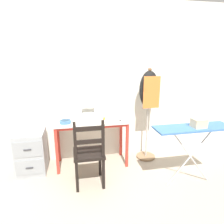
% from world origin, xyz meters
% --- Properties ---
extents(ground_plane, '(14.00, 14.00, 0.00)m').
position_xyz_m(ground_plane, '(0.00, 0.00, 0.00)').
color(ground_plane, tan).
extents(wall_back, '(10.00, 0.05, 2.55)m').
position_xyz_m(wall_back, '(0.00, 0.54, 1.27)').
color(wall_back, silver).
rests_on(wall_back, ground_plane).
extents(sewing_table, '(1.13, 0.47, 0.74)m').
position_xyz_m(sewing_table, '(0.00, 0.22, 0.64)').
color(sewing_table, silver).
rests_on(sewing_table, ground_plane).
extents(sewing_machine, '(0.34, 0.15, 0.29)m').
position_xyz_m(sewing_machine, '(0.01, 0.35, 0.87)').
color(sewing_machine, white).
rests_on(sewing_machine, sewing_table).
extents(fabric_bowl, '(0.17, 0.17, 0.05)m').
position_xyz_m(fabric_bowl, '(-0.39, 0.16, 0.77)').
color(fabric_bowl, teal).
rests_on(fabric_bowl, sewing_table).
extents(scissors, '(0.13, 0.11, 0.01)m').
position_xyz_m(scissors, '(0.46, 0.10, 0.74)').
color(scissors, silver).
rests_on(scissors, sewing_table).
extents(thread_spool_near_machine, '(0.04, 0.04, 0.04)m').
position_xyz_m(thread_spool_near_machine, '(0.20, 0.23, 0.76)').
color(thread_spool_near_machine, orange).
rests_on(thread_spool_near_machine, sewing_table).
extents(wooden_chair, '(0.40, 0.38, 0.95)m').
position_xyz_m(wooden_chair, '(-0.09, -0.31, 0.45)').
color(wooden_chair, black).
rests_on(wooden_chair, ground_plane).
extents(filing_cabinet, '(0.41, 0.46, 0.63)m').
position_xyz_m(filing_cabinet, '(-0.91, 0.21, 0.31)').
color(filing_cabinet, '#93999E').
rests_on(filing_cabinet, ground_plane).
extents(dress_form, '(0.32, 0.32, 1.53)m').
position_xyz_m(dress_form, '(0.93, 0.26, 1.10)').
color(dress_form, '#846647').
rests_on(dress_form, ground_plane).
extents(ironing_board, '(1.03, 0.31, 0.82)m').
position_xyz_m(ironing_board, '(1.24, -0.54, 0.77)').
color(ironing_board, '#3D6BAD').
rests_on(ironing_board, ground_plane).
extents(storage_box, '(0.17, 0.15, 0.12)m').
position_xyz_m(storage_box, '(1.28, -0.57, 0.88)').
color(storage_box, beige).
rests_on(storage_box, ironing_board).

